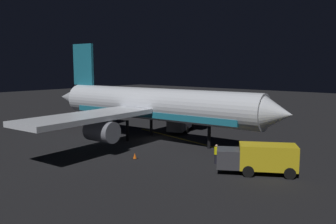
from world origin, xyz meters
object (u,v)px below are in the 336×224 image
Objects in this scene: baggage_truck at (260,159)px; traffic_cone_near_right at (267,146)px; airliner at (151,105)px; catering_truck at (181,122)px; ground_crew_worker at (216,154)px; traffic_cone_near_left at (135,156)px.

traffic_cone_near_right is (-8.95, -3.38, -1.01)m from baggage_truck.
airliner is at bearing -69.60° from traffic_cone_near_right.
ground_crew_worker is (10.37, 11.92, -0.34)m from catering_truck.
ground_crew_worker is at bearing -94.45° from baggage_truck.
airliner is at bearing -147.55° from traffic_cone_near_left.
airliner reaches higher than ground_crew_worker.
airliner is 5.13× the size of baggage_truck.
baggage_truck reaches higher than traffic_cone_near_left.
baggage_truck is at bearing 56.56° from catering_truck.
traffic_cone_near_right is (-4.62, 12.43, -3.82)m from airliner.
airliner is at bearing -109.13° from ground_crew_worker.
catering_truck is 11.68× the size of traffic_cone_near_left.
traffic_cone_near_left is (7.45, 4.74, -3.82)m from airliner.
baggage_truck is 1.00× the size of catering_truck.
baggage_truck is at bearing 105.75° from traffic_cone_near_left.
baggage_truck reaches higher than ground_crew_worker.
baggage_truck is 19.42m from catering_truck.
catering_truck is at bearing -97.76° from traffic_cone_near_right.
airliner is 13.80m from traffic_cone_near_right.
catering_truck is at bearing -131.02° from ground_crew_worker.
baggage_truck reaches higher than catering_truck.
ground_crew_worker is 3.16× the size of traffic_cone_near_right.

